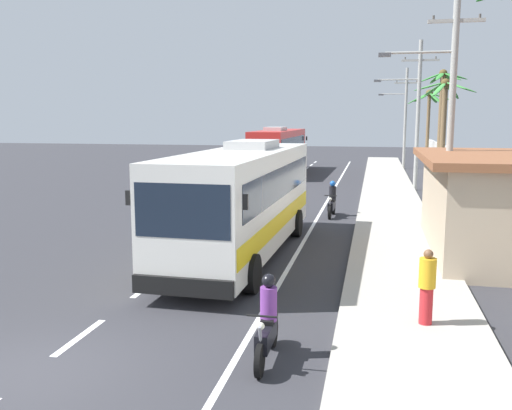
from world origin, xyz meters
TOP-DOWN VIEW (x-y plane):
  - ground_plane at (0.00, 0.00)m, footprint 160.00×160.00m
  - sidewalk_kerb at (6.80, 10.00)m, footprint 3.20×90.00m
  - lane_markings at (2.08, 14.73)m, footprint 3.59×71.00m
  - boundary_wall at (10.60, 14.00)m, footprint 0.24×60.00m
  - coach_bus_foreground at (1.72, 9.23)m, footprint 3.17×11.21m
  - coach_bus_far_lane at (-1.68, 36.22)m, footprint 3.07×12.36m
  - motorcycle_beside_bus at (4.02, 1.42)m, footprint 0.56×1.96m
  - motorcycle_trailing at (4.04, 17.19)m, footprint 0.56×1.96m
  - pedestrian_midwalk at (7.07, 3.59)m, footprint 0.36×0.36m
  - utility_pole_mid at (8.41, 12.69)m, footprint 3.56×0.24m
  - utility_pole_far at (8.32, 27.73)m, footprint 3.83×0.24m
  - utility_pole_distant at (8.33, 42.78)m, footprint 3.41×0.24m
  - palm_second at (9.97, 38.58)m, footprint 3.47×3.31m
  - palm_third at (10.32, 32.56)m, footprint 3.22×3.07m
  - palm_fourth at (10.17, 29.76)m, footprint 3.90×3.36m

SIDE VIEW (x-z plane):
  - ground_plane at x=0.00m, z-range 0.00..0.00m
  - lane_markings at x=2.08m, z-range 0.00..0.01m
  - sidewalk_kerb at x=6.80m, z-range 0.00..0.14m
  - motorcycle_beside_bus at x=4.02m, z-range -0.15..1.48m
  - motorcycle_trailing at x=4.04m, z-range -0.16..1.49m
  - pedestrian_midwalk at x=7.07m, z-range 0.17..1.81m
  - boundary_wall at x=10.60m, z-range 0.00..2.59m
  - coach_bus_foreground at x=1.72m, z-range 0.08..3.81m
  - coach_bus_far_lane at x=-1.68m, z-range 0.08..3.85m
  - utility_pole_distant at x=8.33m, z-range 0.30..9.04m
  - palm_fourth at x=10.17m, z-range 1.31..8.27m
  - utility_pole_mid at x=8.41m, z-range 0.30..9.33m
  - utility_pole_far at x=8.32m, z-range 0.32..9.46m
  - palm_second at x=9.97m, z-range 1.63..8.33m
  - palm_third at x=10.32m, z-range 1.23..9.00m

